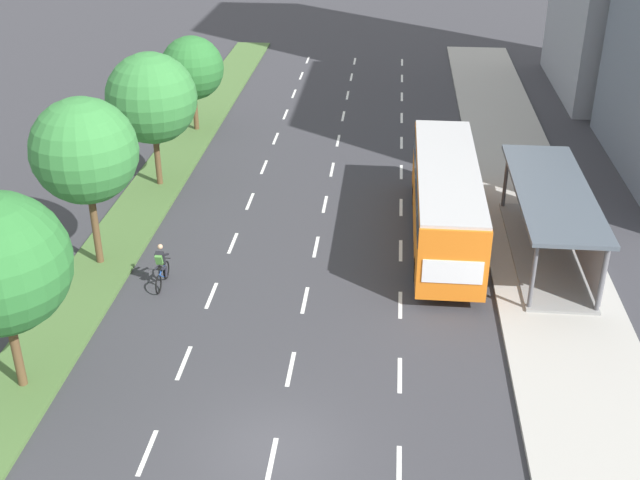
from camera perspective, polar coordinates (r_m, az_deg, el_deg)
The scene contains 12 objects.
ground_plane at distance 23.02m, azimuth -3.35°, elevation -14.86°, with size 140.00×140.00×0.00m, color #38383D.
median_strip at distance 41.41m, azimuth -10.76°, elevation 5.17°, with size 2.60×52.00×0.12m, color #4C7038.
sidewalk_right at distance 40.38m, azimuth 14.05°, elevation 4.24°, with size 4.50×52.00×0.15m, color #ADAAA3.
lane_divider_left at distance 39.02m, azimuth -4.51°, elevation 4.07°, with size 0.14×47.95×0.01m.
lane_divider_center at distance 38.60m, azimuth 0.63°, elevation 3.89°, with size 0.14×47.95×0.01m.
lane_divider_right at distance 38.50m, azimuth 5.83°, elevation 3.68°, with size 0.14×47.95×0.01m.
bus_shelter at distance 32.70m, azimuth 16.57°, elevation 1.70°, with size 2.90×9.43×2.86m.
bus at distance 33.02m, azimuth 9.02°, elevation 3.19°, with size 2.54×11.29×3.37m.
cyclist at distance 30.45m, azimuth -11.30°, elevation -1.93°, with size 0.46×1.82×1.71m.
median_tree_second at distance 30.91m, azimuth -16.53°, elevation 6.13°, with size 4.01×4.01×6.70m.
median_tree_third at distance 37.92m, azimuth -11.98°, elevation 9.90°, with size 4.21×4.21×6.36m.
median_tree_fourth at distance 45.36m, azimuth -9.14°, elevation 12.06°, with size 3.49×3.49×5.27m.
Camera 1 is at (2.87, -16.76, 15.52)m, focal length 44.67 mm.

